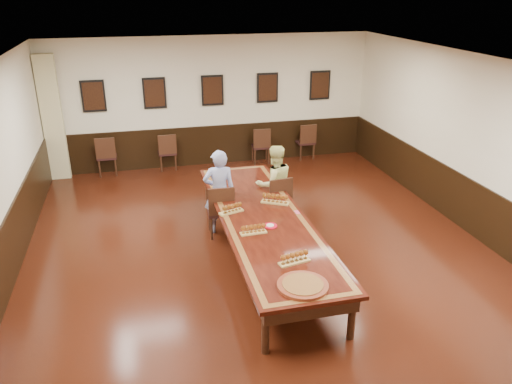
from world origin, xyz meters
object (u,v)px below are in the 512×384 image
object	(u,v)px
person_man	(219,192)
person_woman	(274,184)
chair_woman	(276,199)
spare_chair_a	(107,155)
chair_man	(221,209)
conference_table	(263,225)
spare_chair_b	(167,151)
spare_chair_d	(305,141)
spare_chair_c	(261,145)
carved_platter	(303,285)

from	to	relation	value
person_man	person_woman	bearing A→B (deg)	-165.97
chair_woman	spare_chair_a	size ratio (longest dim) A/B	1.01
chair_man	person_man	xyz separation A→B (m)	(0.01, 0.11, 0.30)
person_man	person_woman	xyz separation A→B (m)	(1.11, 0.21, -0.03)
chair_man	conference_table	distance (m)	1.15
spare_chair_b	person_woman	distance (m)	3.94
spare_chair_b	spare_chair_d	bearing A→B (deg)	177.00
spare_chair_c	spare_chair_a	bearing A→B (deg)	3.85
conference_table	carved_platter	distance (m)	2.11
spare_chair_d	person_woman	size ratio (longest dim) A/B	0.62
spare_chair_d	spare_chair_c	bearing A→B (deg)	0.39
spare_chair_d	conference_table	world-z (taller)	spare_chair_d
spare_chair_c	spare_chair_b	bearing A→B (deg)	2.76
spare_chair_d	person_woman	distance (m)	3.96
spare_chair_b	person_woman	xyz separation A→B (m)	(1.78, -3.50, 0.30)
chair_woman	conference_table	size ratio (longest dim) A/B	0.20
person_man	spare_chair_c	bearing A→B (deg)	-111.82
person_man	carved_platter	world-z (taller)	person_man
person_man	carved_platter	xyz separation A→B (m)	(0.50, -3.23, -0.03)
spare_chair_a	person_man	world-z (taller)	person_man
conference_table	person_man	bearing A→B (deg)	115.57
chair_woman	person_woman	size ratio (longest dim) A/B	0.64
chair_woman	spare_chair_b	distance (m)	4.03
chair_woman	conference_table	bearing A→B (deg)	56.83
chair_woman	spare_chair_d	distance (m)	4.03
conference_table	spare_chair_a	bearing A→B (deg)	118.94
chair_woman	person_man	world-z (taller)	person_man
spare_chair_c	spare_chair_d	size ratio (longest dim) A/B	0.98
chair_woman	spare_chair_d	bearing A→B (deg)	-124.64
spare_chair_a	person_woman	bearing A→B (deg)	133.44
person_woman	spare_chair_a	bearing A→B (deg)	-54.82
chair_man	spare_chair_a	xyz separation A→B (m)	(-2.11, 3.79, -0.02)
chair_woman	chair_man	bearing A→B (deg)	2.86
conference_table	person_woman	bearing A→B (deg)	66.79
spare_chair_c	carved_platter	distance (m)	6.98
conference_table	carved_platter	xyz separation A→B (m)	(-0.03, -2.11, 0.16)
spare_chair_b	conference_table	bearing A→B (deg)	101.32
spare_chair_a	conference_table	xyz separation A→B (m)	(2.65, -4.80, 0.12)
person_woman	person_man	bearing A→B (deg)	2.92
spare_chair_b	spare_chair_c	distance (m)	2.40
spare_chair_b	spare_chair_c	size ratio (longest dim) A/B	1.00
chair_woman	person_woman	bearing A→B (deg)	-90.00
spare_chair_b	chair_woman	bearing A→B (deg)	113.68
conference_table	spare_chair_b	bearing A→B (deg)	104.08
spare_chair_b	spare_chair_d	size ratio (longest dim) A/B	0.98
spare_chair_c	spare_chair_d	distance (m)	1.23
chair_man	spare_chair_a	size ratio (longest dim) A/B	1.03
spare_chair_b	spare_chair_c	xyz separation A→B (m)	(2.39, -0.07, 0.00)
chair_woman	person_woman	xyz separation A→B (m)	(-0.01, 0.10, 0.28)
spare_chair_a	conference_table	size ratio (longest dim) A/B	0.19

